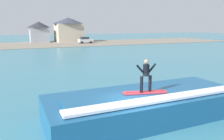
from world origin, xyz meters
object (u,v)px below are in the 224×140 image
(surfer, at_px, (146,74))
(car_far_shore, at_px, (85,40))
(wave_crest, at_px, (146,104))
(surfboard, at_px, (145,92))
(house_small_cottage, at_px, (39,31))
(house_gabled_white, at_px, (68,29))

(surfer, xyz_separation_m, car_far_shore, (12.94, 52.18, -1.51))
(wave_crest, xyz_separation_m, surfboard, (-0.30, -0.31, 0.80))
(surfboard, height_order, house_small_cottage, house_small_cottage)
(surfer, height_order, house_small_cottage, house_small_cottage)
(wave_crest, xyz_separation_m, house_small_cottage, (1.15, 60.82, 2.72))
(car_far_shore, height_order, house_small_cottage, house_small_cottage)
(wave_crest, bearing_deg, surfboard, -133.81)
(wave_crest, xyz_separation_m, house_gabled_white, (9.58, 58.86, 3.34))
(surfer, distance_m, car_far_shore, 53.78)
(wave_crest, height_order, house_small_cottage, house_small_cottage)
(house_small_cottage, bearing_deg, house_gabled_white, -13.11)
(surfer, bearing_deg, wave_crest, 49.08)
(car_far_shore, distance_m, house_small_cottage, 14.80)
(surfboard, bearing_deg, wave_crest, 46.19)
(wave_crest, distance_m, car_far_shore, 53.36)
(wave_crest, height_order, house_gabled_white, house_gabled_white)
(car_far_shore, xyz_separation_m, house_gabled_white, (-3.06, 7.02, 3.08))
(surfer, bearing_deg, car_far_shore, 76.07)
(house_gabled_white, height_order, house_small_cottage, house_gabled_white)
(house_small_cottage, bearing_deg, surfboard, -91.36)
(surfboard, xyz_separation_m, house_gabled_white, (9.88, 59.17, 2.54))
(surfboard, distance_m, car_far_shore, 53.74)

